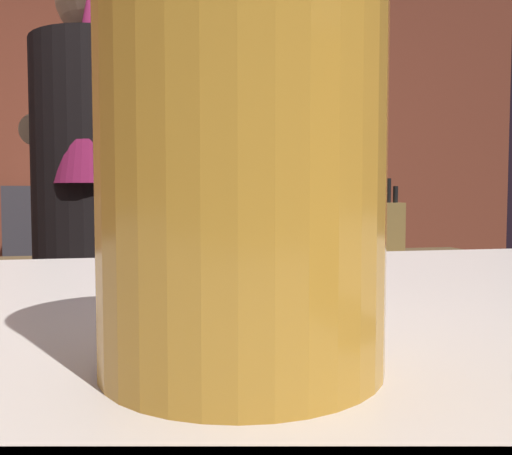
{
  "coord_description": "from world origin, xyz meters",
  "views": [
    {
      "loc": [
        0.09,
        -1.2,
        1.13
      ],
      "look_at": [
        0.18,
        -0.75,
        1.1
      ],
      "focal_mm": 37.59,
      "sensor_mm": 36.0,
      "label": 1
    }
  ],
  "objects_px": {
    "bartender": "(105,250)",
    "pint_glass_near": "(241,122)",
    "knife_block": "(388,228)",
    "bottle_hot_sauce": "(55,174)",
    "mixing_bowl": "(117,257)",
    "bottle_soy": "(122,172)",
    "chefs_knife": "(201,262)"
  },
  "relations": [
    {
      "from": "pint_glass_near",
      "to": "bottle_hot_sauce",
      "type": "relative_size",
      "value": 0.76
    },
    {
      "from": "mixing_bowl",
      "to": "bottle_hot_sauce",
      "type": "relative_size",
      "value": 1.22
    },
    {
      "from": "pint_glass_near",
      "to": "bottle_soy",
      "type": "bearing_deg",
      "value": 92.94
    },
    {
      "from": "mixing_bowl",
      "to": "bottle_soy",
      "type": "distance_m",
      "value": 1.43
    },
    {
      "from": "pint_glass_near",
      "to": "mixing_bowl",
      "type": "bearing_deg",
      "value": 94.08
    },
    {
      "from": "bartender",
      "to": "chefs_knife",
      "type": "bearing_deg",
      "value": -23.77
    },
    {
      "from": "pint_glass_near",
      "to": "bartender",
      "type": "bearing_deg",
      "value": 95.76
    },
    {
      "from": "bottle_soy",
      "to": "chefs_knife",
      "type": "bearing_deg",
      "value": -77.28
    },
    {
      "from": "knife_block",
      "to": "mixing_bowl",
      "type": "distance_m",
      "value": 0.97
    },
    {
      "from": "chefs_knife",
      "to": "pint_glass_near",
      "type": "height_order",
      "value": "pint_glass_near"
    },
    {
      "from": "knife_block",
      "to": "chefs_knife",
      "type": "relative_size",
      "value": 1.21
    },
    {
      "from": "mixing_bowl",
      "to": "chefs_knife",
      "type": "xyz_separation_m",
      "value": [
        0.27,
        0.01,
        -0.03
      ]
    },
    {
      "from": "mixing_bowl",
      "to": "bottle_soy",
      "type": "xyz_separation_m",
      "value": [
        -0.04,
        1.39,
        0.33
      ]
    },
    {
      "from": "knife_block",
      "to": "bottle_hot_sauce",
      "type": "height_order",
      "value": "bottle_hot_sauce"
    },
    {
      "from": "knife_block",
      "to": "pint_glass_near",
      "type": "relative_size",
      "value": 2.18
    },
    {
      "from": "chefs_knife",
      "to": "pint_glass_near",
      "type": "distance_m",
      "value": 1.66
    },
    {
      "from": "knife_block",
      "to": "bottle_soy",
      "type": "distance_m",
      "value": 1.69
    },
    {
      "from": "bartender",
      "to": "knife_block",
      "type": "relative_size",
      "value": 5.93
    },
    {
      "from": "bartender",
      "to": "bottle_hot_sauce",
      "type": "xyz_separation_m",
      "value": [
        -0.37,
        1.67,
        0.25
      ]
    },
    {
      "from": "bottle_hot_sauce",
      "to": "bartender",
      "type": "bearing_deg",
      "value": -77.41
    },
    {
      "from": "bartender",
      "to": "pint_glass_near",
      "type": "height_order",
      "value": "bartender"
    },
    {
      "from": "pint_glass_near",
      "to": "bottle_hot_sauce",
      "type": "height_order",
      "value": "bottle_hot_sauce"
    },
    {
      "from": "mixing_bowl",
      "to": "bottle_hot_sauce",
      "type": "distance_m",
      "value": 1.36
    },
    {
      "from": "chefs_knife",
      "to": "bottle_hot_sauce",
      "type": "height_order",
      "value": "bottle_hot_sauce"
    },
    {
      "from": "mixing_bowl",
      "to": "knife_block",
      "type": "bearing_deg",
      "value": 3.7
    },
    {
      "from": "mixing_bowl",
      "to": "bottle_hot_sauce",
      "type": "xyz_separation_m",
      "value": [
        -0.38,
        1.27,
        0.32
      ]
    },
    {
      "from": "knife_block",
      "to": "bottle_hot_sauce",
      "type": "bearing_deg",
      "value": 138.13
    },
    {
      "from": "bartender",
      "to": "pint_glass_near",
      "type": "xyz_separation_m",
      "value": [
        0.12,
        -1.23,
        0.15
      ]
    },
    {
      "from": "bartender",
      "to": "pint_glass_near",
      "type": "relative_size",
      "value": 12.92
    },
    {
      "from": "bartender",
      "to": "bottle_hot_sauce",
      "type": "height_order",
      "value": "bartender"
    },
    {
      "from": "mixing_bowl",
      "to": "bottle_hot_sauce",
      "type": "height_order",
      "value": "bottle_hot_sauce"
    },
    {
      "from": "bottle_soy",
      "to": "bottle_hot_sauce",
      "type": "bearing_deg",
      "value": -160.66
    }
  ]
}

